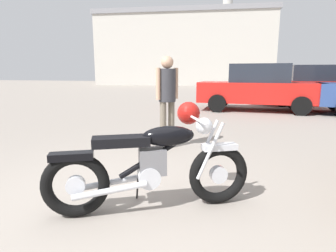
% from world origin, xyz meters
% --- Properties ---
extents(ground_plane, '(80.00, 80.00, 0.00)m').
position_xyz_m(ground_plane, '(0.00, 0.00, 0.00)').
color(ground_plane, gray).
extents(vintage_motorcycle, '(1.93, 1.08, 1.07)m').
position_xyz_m(vintage_motorcycle, '(0.36, 0.10, 0.49)').
color(vintage_motorcycle, black).
rests_on(vintage_motorcycle, ground_plane).
extents(bystander, '(0.34, 0.36, 1.66)m').
position_xyz_m(bystander, '(-0.08, 2.37, 1.02)').
color(bystander, '#706656').
rests_on(bystander, ground_plane).
extents(white_estate_far, '(4.23, 1.98, 1.67)m').
position_xyz_m(white_estate_far, '(4.31, 10.36, 0.84)').
color(white_estate_far, black).
rests_on(white_estate_far, ground_plane).
extents(blue_hatchback_right, '(4.29, 2.11, 1.67)m').
position_xyz_m(blue_hatchback_right, '(1.91, 8.13, 0.84)').
color(blue_hatchback_right, black).
rests_on(blue_hatchback_right, ground_plane).
extents(industrial_building, '(20.16, 11.34, 17.18)m').
position_xyz_m(industrial_building, '(-4.88, 31.39, 4.06)').
color(industrial_building, beige).
rests_on(industrial_building, ground_plane).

